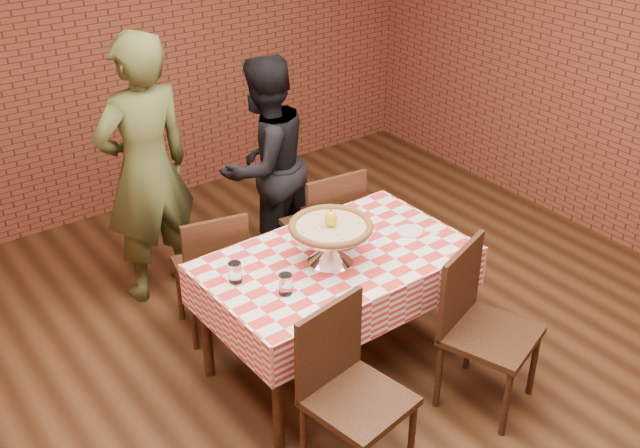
{
  "coord_description": "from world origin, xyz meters",
  "views": [
    {
      "loc": [
        -2.06,
        -2.49,
        3.0
      ],
      "look_at": [
        0.09,
        0.46,
        0.94
      ],
      "focal_mm": 42.68,
      "sensor_mm": 36.0,
      "label": 1
    }
  ],
  "objects_px": {
    "diner_black": "(265,165)",
    "chair_near_left": "(359,400)",
    "chair_far_left": "(210,269)",
    "pizza_stand": "(331,244)",
    "pizza": "(331,227)",
    "water_glass_right": "(235,272)",
    "water_glass_left": "(286,284)",
    "table": "(335,312)",
    "chair_near_right": "(492,333)",
    "condiment_caddy": "(311,220)",
    "diner_olive": "(146,171)",
    "chair_far_right": "(321,226)"
  },
  "relations": [
    {
      "from": "chair_near_right",
      "to": "condiment_caddy",
      "type": "bearing_deg",
      "value": 92.52
    },
    {
      "from": "table",
      "to": "chair_far_left",
      "type": "bearing_deg",
      "value": 119.15
    },
    {
      "from": "chair_far_left",
      "to": "diner_black",
      "type": "height_order",
      "value": "diner_black"
    },
    {
      "from": "pizza_stand",
      "to": "pizza",
      "type": "distance_m",
      "value": 0.11
    },
    {
      "from": "chair_far_left",
      "to": "diner_olive",
      "type": "xyz_separation_m",
      "value": [
        -0.09,
        0.61,
        0.47
      ]
    },
    {
      "from": "pizza",
      "to": "water_glass_left",
      "type": "xyz_separation_m",
      "value": [
        -0.38,
        -0.12,
        -0.16
      ]
    },
    {
      "from": "pizza_stand",
      "to": "diner_black",
      "type": "relative_size",
      "value": 0.3
    },
    {
      "from": "chair_far_left",
      "to": "diner_black",
      "type": "relative_size",
      "value": 0.57
    },
    {
      "from": "pizza_stand",
      "to": "water_glass_left",
      "type": "height_order",
      "value": "pizza_stand"
    },
    {
      "from": "water_glass_right",
      "to": "chair_near_left",
      "type": "distance_m",
      "value": 0.93
    },
    {
      "from": "chair_far_left",
      "to": "diner_olive",
      "type": "height_order",
      "value": "diner_olive"
    },
    {
      "from": "pizza",
      "to": "chair_near_right",
      "type": "bearing_deg",
      "value": -53.87
    },
    {
      "from": "pizza",
      "to": "condiment_caddy",
      "type": "bearing_deg",
      "value": 72.24
    },
    {
      "from": "table",
      "to": "pizza",
      "type": "xyz_separation_m",
      "value": [
        -0.05,
        -0.02,
        0.59
      ]
    },
    {
      "from": "pizza_stand",
      "to": "chair_near_left",
      "type": "relative_size",
      "value": 0.5
    },
    {
      "from": "condiment_caddy",
      "to": "chair_far_left",
      "type": "xyz_separation_m",
      "value": [
        -0.47,
        0.42,
        -0.39
      ]
    },
    {
      "from": "water_glass_left",
      "to": "chair_far_left",
      "type": "height_order",
      "value": "chair_far_left"
    },
    {
      "from": "table",
      "to": "chair_near_right",
      "type": "distance_m",
      "value": 0.9
    },
    {
      "from": "table",
      "to": "diner_olive",
      "type": "bearing_deg",
      "value": 110.55
    },
    {
      "from": "pizza",
      "to": "chair_near_left",
      "type": "height_order",
      "value": "pizza"
    },
    {
      "from": "pizza_stand",
      "to": "water_glass_left",
      "type": "bearing_deg",
      "value": -162.45
    },
    {
      "from": "water_glass_left",
      "to": "chair_far_right",
      "type": "xyz_separation_m",
      "value": [
        0.87,
        0.88,
        -0.36
      ]
    },
    {
      "from": "condiment_caddy",
      "to": "diner_olive",
      "type": "height_order",
      "value": "diner_olive"
    },
    {
      "from": "water_glass_left",
      "to": "chair_far_right",
      "type": "relative_size",
      "value": 0.12
    },
    {
      "from": "chair_far_right",
      "to": "water_glass_left",
      "type": "bearing_deg",
      "value": 51.95
    },
    {
      "from": "chair_near_left",
      "to": "chair_far_left",
      "type": "height_order",
      "value": "chair_near_left"
    },
    {
      "from": "pizza_stand",
      "to": "chair_near_left",
      "type": "bearing_deg",
      "value": -116.8
    },
    {
      "from": "diner_black",
      "to": "chair_near_left",
      "type": "bearing_deg",
      "value": 57.54
    },
    {
      "from": "water_glass_right",
      "to": "condiment_caddy",
      "type": "relative_size",
      "value": 0.8
    },
    {
      "from": "water_glass_left",
      "to": "diner_black",
      "type": "relative_size",
      "value": 0.07
    },
    {
      "from": "table",
      "to": "chair_near_right",
      "type": "height_order",
      "value": "chair_near_right"
    },
    {
      "from": "water_glass_right",
      "to": "diner_black",
      "type": "relative_size",
      "value": 0.07
    },
    {
      "from": "pizza_stand",
      "to": "pizza",
      "type": "bearing_deg",
      "value": 0.0
    },
    {
      "from": "diner_black",
      "to": "pizza_stand",
      "type": "bearing_deg",
      "value": 61.65
    },
    {
      "from": "pizza",
      "to": "chair_far_left",
      "type": "height_order",
      "value": "pizza"
    },
    {
      "from": "table",
      "to": "pizza_stand",
      "type": "distance_m",
      "value": 0.49
    },
    {
      "from": "water_glass_right",
      "to": "diner_olive",
      "type": "xyz_separation_m",
      "value": [
        0.08,
        1.24,
        0.09
      ]
    },
    {
      "from": "table",
      "to": "chair_near_right",
      "type": "relative_size",
      "value": 1.57
    },
    {
      "from": "chair_near_left",
      "to": "condiment_caddy",
      "type": "bearing_deg",
      "value": 55.99
    },
    {
      "from": "pizza_stand",
      "to": "diner_black",
      "type": "xyz_separation_m",
      "value": [
        0.36,
        1.24,
        -0.09
      ]
    },
    {
      "from": "diner_black",
      "to": "water_glass_right",
      "type": "bearing_deg",
      "value": 39.07
    },
    {
      "from": "water_glass_right",
      "to": "condiment_caddy",
      "type": "height_order",
      "value": "condiment_caddy"
    },
    {
      "from": "chair_near_left",
      "to": "diner_olive",
      "type": "xyz_separation_m",
      "value": [
        -0.09,
        2.09,
        0.45
      ]
    },
    {
      "from": "chair_near_right",
      "to": "water_glass_left",
      "type": "bearing_deg",
      "value": 126.75
    },
    {
      "from": "pizza_stand",
      "to": "chair_near_left",
      "type": "distance_m",
      "value": 0.9
    },
    {
      "from": "water_glass_left",
      "to": "water_glass_right",
      "type": "height_order",
      "value": "same"
    },
    {
      "from": "pizza",
      "to": "diner_black",
      "type": "bearing_deg",
      "value": 73.93
    },
    {
      "from": "chair_near_left",
      "to": "chair_far_left",
      "type": "distance_m",
      "value": 1.48
    },
    {
      "from": "diner_black",
      "to": "diner_olive",
      "type": "bearing_deg",
      "value": -21.09
    },
    {
      "from": "diner_olive",
      "to": "chair_near_left",
      "type": "bearing_deg",
      "value": 86.84
    }
  ]
}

